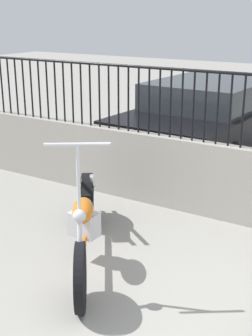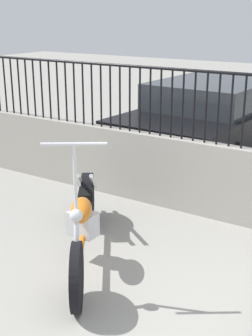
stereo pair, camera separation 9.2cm
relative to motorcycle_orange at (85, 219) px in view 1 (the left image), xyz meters
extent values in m
cylinder|color=black|center=(-2.65, 1.54, 0.94)|extent=(0.02, 0.02, 0.84)
cylinder|color=black|center=(-2.50, 1.54, 0.94)|extent=(0.02, 0.02, 0.84)
cylinder|color=black|center=(-2.35, 1.54, 0.94)|extent=(0.02, 0.02, 0.84)
cylinder|color=black|center=(-2.20, 1.54, 0.94)|extent=(0.02, 0.02, 0.84)
cylinder|color=black|center=(-2.06, 1.54, 0.94)|extent=(0.02, 0.02, 0.84)
cylinder|color=black|center=(-1.91, 1.54, 0.94)|extent=(0.02, 0.02, 0.84)
cylinder|color=black|center=(-1.76, 1.54, 0.94)|extent=(0.02, 0.02, 0.84)
cylinder|color=black|center=(-1.61, 1.54, 0.94)|extent=(0.02, 0.02, 0.84)
cylinder|color=black|center=(-1.47, 1.54, 0.94)|extent=(0.02, 0.02, 0.84)
cylinder|color=black|center=(-1.32, 1.54, 0.94)|extent=(0.02, 0.02, 0.84)
cylinder|color=black|center=(-1.17, 1.54, 0.94)|extent=(0.02, 0.02, 0.84)
cylinder|color=black|center=(-1.02, 1.54, 0.94)|extent=(0.02, 0.02, 0.84)
cylinder|color=black|center=(-0.87, 1.54, 0.94)|extent=(0.02, 0.02, 0.84)
cylinder|color=black|center=(-0.73, 1.54, 0.94)|extent=(0.02, 0.02, 0.84)
cylinder|color=black|center=(-0.58, 1.54, 0.94)|extent=(0.02, 0.02, 0.84)
cylinder|color=black|center=(-0.43, 1.54, 0.94)|extent=(0.02, 0.02, 0.84)
cylinder|color=black|center=(-0.28, 1.54, 0.94)|extent=(0.02, 0.02, 0.84)
cylinder|color=black|center=(-0.14, 1.54, 0.94)|extent=(0.02, 0.02, 0.84)
cylinder|color=black|center=(0.01, 1.54, 0.94)|extent=(0.02, 0.02, 0.84)
cylinder|color=black|center=(0.16, 1.54, 0.94)|extent=(0.02, 0.02, 0.84)
cylinder|color=black|center=(0.31, 1.54, 0.94)|extent=(0.02, 0.02, 0.84)
cylinder|color=black|center=(0.45, 1.54, 0.94)|extent=(0.02, 0.02, 0.84)
cylinder|color=black|center=(0.60, 1.54, 0.94)|extent=(0.02, 0.02, 0.84)
cylinder|color=black|center=(0.75, 1.54, 0.94)|extent=(0.02, 0.02, 0.84)
cylinder|color=black|center=(0.90, 1.54, 0.94)|extent=(0.02, 0.02, 0.84)
cylinder|color=black|center=(1.04, 1.54, 0.94)|extent=(0.02, 0.02, 0.84)
cylinder|color=black|center=(0.54, -0.80, -0.08)|extent=(0.39, 0.53, 0.59)
cylinder|color=black|center=(-0.41, 0.60, -0.08)|extent=(0.44, 0.57, 0.60)
cylinder|color=orange|center=(0.07, -0.10, -0.08)|extent=(0.92, 1.32, 0.06)
cube|color=silver|center=(0.09, -0.14, 0.02)|extent=(0.28, 0.18, 0.24)
ellipsoid|color=orange|center=(0.16, -0.24, 0.22)|extent=(0.43, 0.50, 0.18)
cube|color=black|center=(-0.24, 0.36, 0.10)|extent=(0.29, 0.32, 0.06)
cylinder|color=silver|center=(0.49, -0.72, 0.17)|extent=(0.16, 0.21, 0.51)
sphere|color=silver|center=(0.46, -0.68, 0.40)|extent=(0.11, 0.11, 0.11)
cylinder|color=silver|center=(0.44, -0.65, 0.71)|extent=(0.03, 0.03, 0.57)
cylinder|color=silver|center=(0.44, -0.65, 0.99)|extent=(0.45, 0.32, 0.03)
cylinder|color=silver|center=(-0.44, 0.52, 0.14)|extent=(0.51, 0.72, 0.48)
cylinder|color=silver|center=(-0.32, 0.60, 0.14)|extent=(0.51, 0.72, 0.48)
cylinder|color=black|center=(-1.01, 5.53, -0.06)|extent=(0.14, 0.64, 0.64)
cylinder|color=black|center=(-1.14, 2.75, -0.06)|extent=(0.14, 0.64, 0.64)
cylinder|color=black|center=(0.53, 2.67, -0.06)|extent=(0.14, 0.64, 0.64)
cube|color=black|center=(-0.24, 4.10, 0.18)|extent=(2.00, 4.57, 0.62)
cube|color=#2D3338|center=(-0.25, 3.88, 0.70)|extent=(1.71, 2.23, 0.42)
camera|label=1|loc=(2.61, -3.43, 1.97)|focal=50.00mm
camera|label=2|loc=(2.69, -3.38, 1.97)|focal=50.00mm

